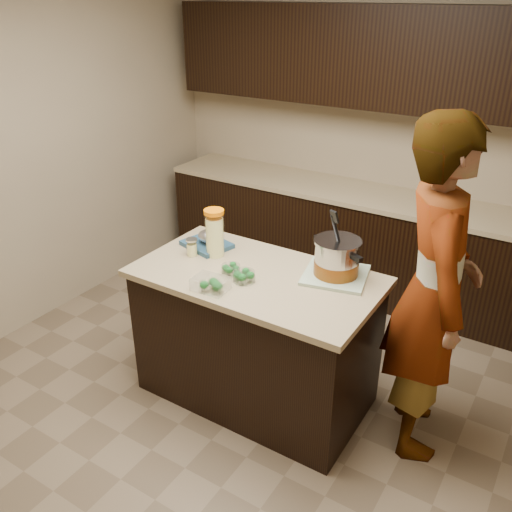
{
  "coord_description": "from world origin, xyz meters",
  "views": [
    {
      "loc": [
        1.51,
        -2.4,
        2.42
      ],
      "look_at": [
        0.0,
        0.0,
        1.02
      ],
      "focal_mm": 38.0,
      "sensor_mm": 36.0,
      "label": 1
    }
  ],
  "objects_px": {
    "island": "(256,337)",
    "person": "(433,293)",
    "lemonade_pitcher": "(215,235)",
    "stock_pot": "(337,260)"
  },
  "relations": [
    {
      "from": "island",
      "to": "person",
      "type": "distance_m",
      "value": 1.13
    },
    {
      "from": "island",
      "to": "lemonade_pitcher",
      "type": "distance_m",
      "value": 0.69
    },
    {
      "from": "lemonade_pitcher",
      "to": "person",
      "type": "bearing_deg",
      "value": 5.9
    },
    {
      "from": "island",
      "to": "lemonade_pitcher",
      "type": "height_order",
      "value": "lemonade_pitcher"
    },
    {
      "from": "island",
      "to": "stock_pot",
      "type": "height_order",
      "value": "stock_pot"
    },
    {
      "from": "stock_pot",
      "to": "lemonade_pitcher",
      "type": "bearing_deg",
      "value": -145.68
    },
    {
      "from": "island",
      "to": "person",
      "type": "height_order",
      "value": "person"
    },
    {
      "from": "stock_pot",
      "to": "lemonade_pitcher",
      "type": "height_order",
      "value": "stock_pot"
    },
    {
      "from": "stock_pot",
      "to": "person",
      "type": "bearing_deg",
      "value": 22.54
    },
    {
      "from": "person",
      "to": "island",
      "type": "bearing_deg",
      "value": 78.41
    }
  ]
}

